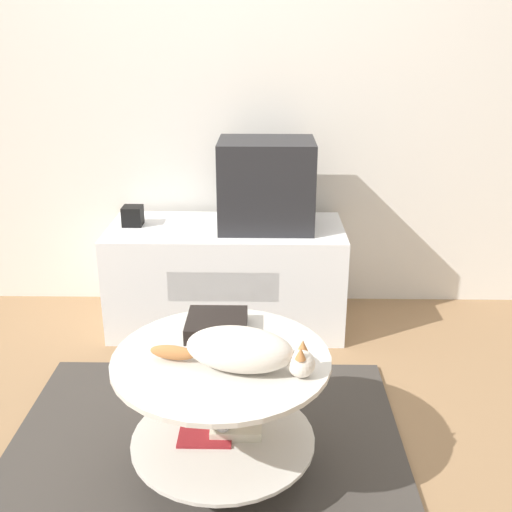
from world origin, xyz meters
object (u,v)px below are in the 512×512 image
at_px(tv, 266,185).
at_px(cat, 242,350).
at_px(dvd_box, 217,325).
at_px(speaker, 133,216).

xyz_separation_m(tv, cat, (-0.07, -1.33, -0.22)).
bearing_deg(dvd_box, speaker, 116.12).
distance_m(tv, dvd_box, 1.12).
bearing_deg(cat, tv, 97.92).
xyz_separation_m(speaker, dvd_box, (0.54, -1.09, -0.08)).
bearing_deg(tv, speaker, 178.35).
distance_m(speaker, cat, 1.49).
distance_m(speaker, dvd_box, 1.22).
relative_size(tv, cat, 0.89).
bearing_deg(speaker, cat, -64.61).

